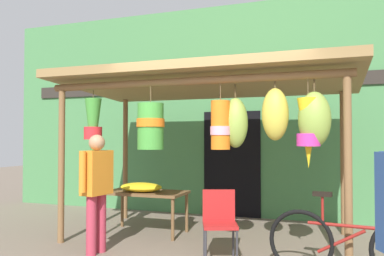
# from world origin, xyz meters

# --- Properties ---
(shop_facade) EXTENTS (10.77, 0.29, 4.07)m
(shop_facade) POSITION_xyz_m (-0.00, 2.80, 2.03)
(shop_facade) COLOR #47844C
(shop_facade) RESTS_ON ground_plane
(market_stall_canopy) EXTENTS (4.31, 2.35, 2.45)m
(market_stall_canopy) POSITION_xyz_m (-0.22, 0.71, 2.11)
(market_stall_canopy) COLOR brown
(market_stall_canopy) RESTS_ON ground_plane
(display_table) EXTENTS (1.25, 0.68, 0.65)m
(display_table) POSITION_xyz_m (-1.34, 0.90, 0.58)
(display_table) COLOR brown
(display_table) RESTS_ON ground_plane
(flower_heap_on_table) EXTENTS (0.67, 0.47, 0.14)m
(flower_heap_on_table) POSITION_xyz_m (-1.37, 0.84, 0.72)
(flower_heap_on_table) COLOR yellow
(flower_heap_on_table) RESTS_ON display_table
(folding_chair) EXTENTS (0.51, 0.51, 0.84)m
(folding_chair) POSITION_xyz_m (0.12, -0.04, 0.50)
(folding_chair) COLOR #AD1E1E
(folding_chair) RESTS_ON ground_plane
(parked_bicycle) EXTENTS (1.74, 0.44, 0.92)m
(parked_bicycle) POSITION_xyz_m (1.59, -0.20, 0.35)
(parked_bicycle) COLOR black
(parked_bicycle) RESTS_ON ground_plane
(customer_foreground) EXTENTS (0.28, 0.59, 1.53)m
(customer_foreground) POSITION_xyz_m (-1.45, -0.30, 0.89)
(customer_foreground) COLOR #B23347
(customer_foreground) RESTS_ON ground_plane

